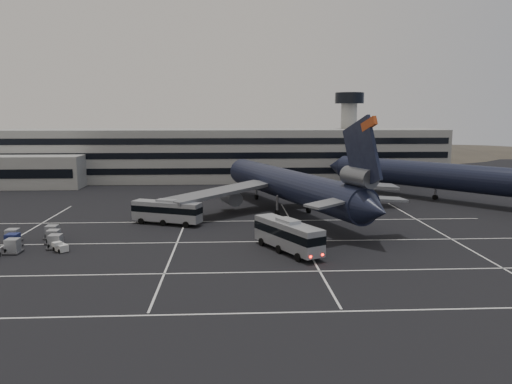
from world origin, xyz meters
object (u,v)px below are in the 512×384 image
bus_far (167,211)px  uld_cluster (34,239)px  bus_near (288,234)px  trijet_main (290,185)px

bus_far → uld_cluster: bearing=148.4°
bus_far → uld_cluster: 21.13m
bus_near → uld_cluster: (-35.04, 5.11, -1.49)m
trijet_main → bus_near: (-3.32, -26.15, -2.82)m
bus_far → uld_cluster: bus_far is taller
bus_near → uld_cluster: bus_near is taller
bus_far → trijet_main: bearing=-46.6°
bus_near → bus_far: bus_near is taller
bus_near → uld_cluster: 35.44m
uld_cluster → trijet_main: bearing=28.7°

